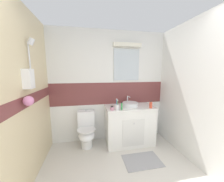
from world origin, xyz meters
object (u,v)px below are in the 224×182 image
(toilet, at_px, (87,131))
(toothbrush_cup, at_px, (117,107))
(soap_dispenser, at_px, (151,105))
(toothpaste_tube_upright, at_px, (122,106))
(hair_gel_jar, at_px, (112,108))
(sink_basin, at_px, (130,104))

(toilet, distance_m, toothbrush_cup, 0.86)
(toilet, height_order, soap_dispenser, soap_dispenser)
(toilet, distance_m, soap_dispenser, 1.46)
(toothbrush_cup, relative_size, toothpaste_tube_upright, 1.45)
(toothbrush_cup, height_order, toothpaste_tube_upright, toothbrush_cup)
(toothpaste_tube_upright, distance_m, hair_gel_jar, 0.19)
(hair_gel_jar, bearing_deg, soap_dispenser, -0.92)
(sink_basin, distance_m, toothbrush_cup, 0.41)
(toothbrush_cup, height_order, soap_dispenser, toothbrush_cup)
(soap_dispenser, bearing_deg, sink_basin, 148.98)
(sink_basin, height_order, hair_gel_jar, sink_basin)
(toilet, bearing_deg, toothbrush_cup, -21.44)
(toilet, bearing_deg, sink_basin, -1.49)
(toilet, distance_m, hair_gel_jar, 0.77)
(sink_basin, xyz_separation_m, hair_gel_jar, (-0.45, -0.21, -0.01))
(soap_dispenser, xyz_separation_m, hair_gel_jar, (-0.82, 0.01, -0.03))
(sink_basin, xyz_separation_m, toothbrush_cup, (-0.35, -0.22, 0.01))
(toilet, height_order, hair_gel_jar, hair_gel_jar)
(sink_basin, relative_size, toilet, 0.50)
(toilet, relative_size, soap_dispenser, 4.66)
(soap_dispenser, bearing_deg, toothpaste_tube_upright, -179.07)
(toothpaste_tube_upright, relative_size, hair_gel_jar, 1.93)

